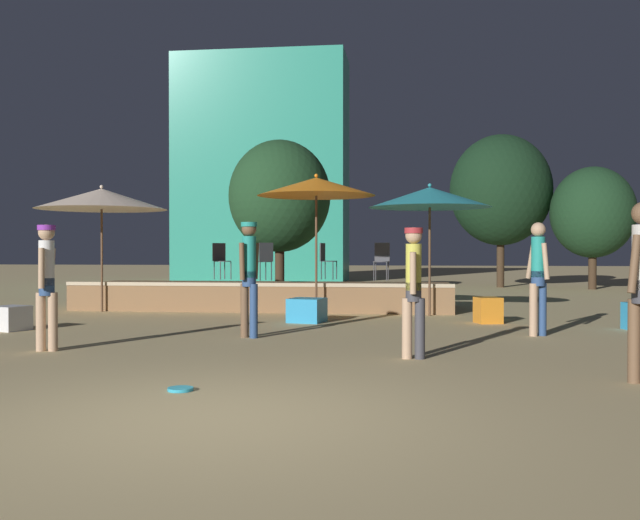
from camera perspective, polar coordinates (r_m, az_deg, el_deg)
The scene contains 22 objects.
ground_plane at distance 6.04m, azimuth -8.88°, elevation -12.42°, with size 120.00×120.00×0.00m, color tan.
wooden_deck at distance 17.13m, azimuth -4.31°, elevation -2.87°, with size 8.74×2.76×0.66m.
patio_umbrella_0 at distance 16.79m, azimuth -17.07°, elevation 4.69°, with size 2.91×2.91×2.85m.
patio_umbrella_1 at distance 15.26m, azimuth -0.30°, elevation 5.88°, with size 2.52×2.52×3.02m.
patio_umbrella_2 at distance 15.20m, azimuth 8.77°, elevation 4.97°, with size 2.58×2.58×2.79m.
cube_seat_0 at distance 13.41m, azimuth -23.51°, elevation -4.29°, with size 0.66×0.66×0.42m.
cube_seat_1 at distance 13.56m, azimuth 24.18°, elevation -4.13°, with size 0.54×0.54×0.47m.
cube_seat_2 at distance 13.71m, azimuth -1.05°, elevation -4.04°, with size 0.74×0.74×0.46m.
cube_seat_3 at distance 13.90m, azimuth 13.30°, elevation -3.93°, with size 0.54×0.54×0.49m.
person_0 at distance 10.43m, azimuth -21.03°, elevation -1.47°, with size 0.30×0.47×1.73m.
person_1 at distance 9.12m, azimuth 7.49°, elevation -2.04°, with size 0.29×0.49×1.67m.
person_2 at distance 11.98m, azimuth 17.05°, elevation -0.99°, with size 0.34×0.51×1.83m.
person_3 at distance 11.28m, azimuth -5.70°, elevation -0.87°, with size 0.29×0.46×1.84m.
bistro_chair_0 at distance 16.95m, azimuth -4.45°, elevation 0.19°, with size 0.48×0.48×0.90m.
bistro_chair_1 at distance 17.83m, azimuth -7.95°, elevation 0.21°, with size 0.48×0.48×0.90m.
bistro_chair_2 at distance 17.65m, azimuth 0.44°, elevation 0.21°, with size 0.42×0.41×0.90m.
bistro_chair_3 at distance 16.99m, azimuth 4.96°, elevation 0.19°, with size 0.40×0.40×0.90m.
frisbee_disc at distance 7.22m, azimuth -11.10°, elevation -10.10°, with size 0.25×0.25×0.03m.
background_tree_0 at distance 27.06m, azimuth 20.98°, elevation 3.57°, with size 2.94×2.94×4.35m.
background_tree_1 at distance 27.56m, azimuth 14.26°, elevation 5.43°, with size 3.76×3.76×5.71m.
background_tree_2 at distance 21.37m, azimuth -3.25°, elevation 5.11°, with size 3.04×3.04×4.68m.
distant_building at distance 32.62m, azimuth -4.65°, elevation 7.24°, with size 7.66×3.10×10.11m.
Camera 1 is at (1.64, -5.65, 1.38)m, focal length 40.00 mm.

